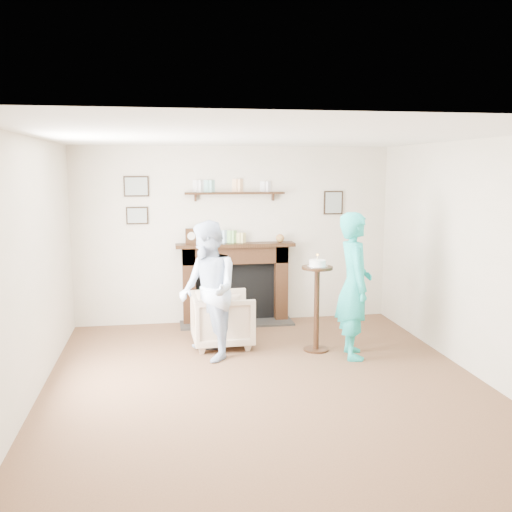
{
  "coord_description": "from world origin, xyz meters",
  "views": [
    {
      "loc": [
        -1.01,
        -5.52,
        2.19
      ],
      "look_at": [
        0.05,
        0.9,
        1.19
      ],
      "focal_mm": 40.0,
      "sensor_mm": 36.0,
      "label": 1
    }
  ],
  "objects_px": {
    "armchair": "(223,345)",
    "man": "(209,358)",
    "pedestal_table": "(317,292)",
    "woman": "(352,356)"
  },
  "relations": [
    {
      "from": "woman",
      "to": "pedestal_table",
      "type": "distance_m",
      "value": 0.86
    },
    {
      "from": "armchair",
      "to": "man",
      "type": "xyz_separation_m",
      "value": [
        -0.21,
        -0.45,
        0.0
      ]
    },
    {
      "from": "armchair",
      "to": "man",
      "type": "distance_m",
      "value": 0.5
    },
    {
      "from": "man",
      "to": "woman",
      "type": "xyz_separation_m",
      "value": [
        1.68,
        -0.2,
        0.0
      ]
    },
    {
      "from": "armchair",
      "to": "man",
      "type": "bearing_deg",
      "value": 153.08
    },
    {
      "from": "pedestal_table",
      "to": "woman",
      "type": "bearing_deg",
      "value": -37.15
    },
    {
      "from": "man",
      "to": "woman",
      "type": "relative_size",
      "value": 0.95
    },
    {
      "from": "pedestal_table",
      "to": "man",
      "type": "bearing_deg",
      "value": -176.76
    },
    {
      "from": "armchair",
      "to": "pedestal_table",
      "type": "height_order",
      "value": "pedestal_table"
    },
    {
      "from": "pedestal_table",
      "to": "armchair",
      "type": "bearing_deg",
      "value": 161.08
    }
  ]
}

